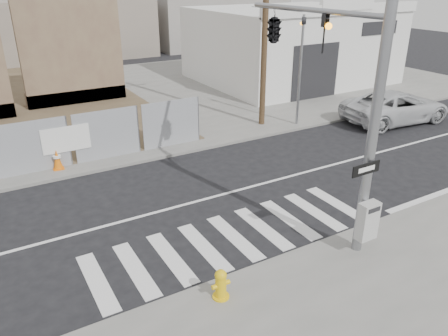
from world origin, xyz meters
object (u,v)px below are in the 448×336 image
auto_shop (290,44)px  traffic_cone_d (57,160)px  fire_hydrant (221,284)px  suv (396,107)px  signal_pole (303,60)px

auto_shop → traffic_cone_d: bearing=-155.1°
fire_hydrant → suv: (14.51, 7.27, 0.30)m
signal_pole → suv: (10.33, 4.67, -3.98)m
signal_pole → fire_hydrant: bearing=-148.1°
auto_shop → fire_hydrant: bearing=-131.7°
auto_shop → suv: auto_shop is taller
traffic_cone_d → suv: bearing=-7.8°
signal_pole → traffic_cone_d: (-5.94, 6.91, -4.28)m
fire_hydrant → signal_pole: bearing=33.3°
traffic_cone_d → signal_pole: bearing=-49.3°
auto_shop → traffic_cone_d: auto_shop is taller
suv → fire_hydrant: bearing=122.6°
signal_pole → fire_hydrant: 6.53m
fire_hydrant → suv: suv is taller
suv → traffic_cone_d: (-16.27, 2.24, -0.30)m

